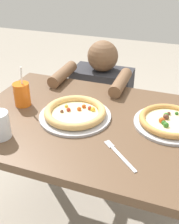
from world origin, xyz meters
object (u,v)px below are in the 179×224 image
water_cup_clear (0,125)px  fork (118,154)px  drink_cup_colored (22,94)px  diner_seated (101,113)px  pizza_near (75,113)px  pizza_far (169,121)px

water_cup_clear → fork: bearing=6.3°
drink_cup_colored → water_cup_clear: size_ratio=1.80×
fork → diner_seated: 0.92m
pizza_near → drink_cup_colored: size_ratio=1.63×
pizza_near → fork: (0.26, -0.19, -0.02)m
pizza_near → pizza_far: size_ratio=1.07×
pizza_near → drink_cup_colored: (-0.29, 0.02, 0.04)m
drink_cup_colored → diner_seated: bearing=67.6°
drink_cup_colored → pizza_far: bearing=4.6°
pizza_far → water_cup_clear: 0.73m
pizza_far → drink_cup_colored: drink_cup_colored is taller
pizza_far → drink_cup_colored: (-0.71, -0.06, 0.04)m
water_cup_clear → pizza_near: bearing=46.9°
pizza_far → fork: size_ratio=1.95×
fork → diner_seated: bearing=111.5°
pizza_near → water_cup_clear: water_cup_clear is taller
diner_seated → drink_cup_colored: bearing=-112.4°
pizza_near → diner_seated: bearing=95.2°
water_cup_clear → pizza_far: bearing=26.5°
water_cup_clear → diner_seated: diner_seated is taller
drink_cup_colored → pizza_near: bearing=-4.0°
diner_seated → fork: bearing=-68.5°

